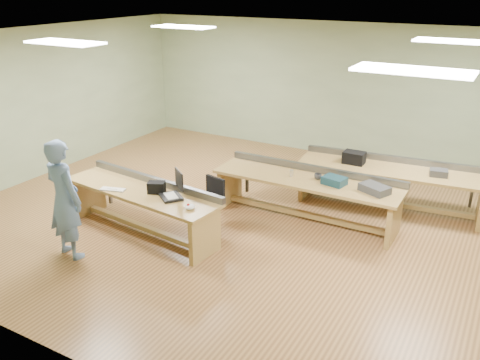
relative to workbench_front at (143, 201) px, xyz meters
The scene contains 22 objects.
floor 2.00m from the workbench_front, 41.16° to the left, with size 10.00×10.00×0.00m, color #99683A.
ceiling 3.11m from the workbench_front, 41.16° to the left, with size 10.00×10.00×0.00m, color silver.
wall_back 5.54m from the workbench_front, 74.62° to the left, with size 10.00×0.04×3.00m, color #97AB81.
wall_front 3.23m from the workbench_front, 62.08° to the right, with size 10.00×0.04×3.00m, color #97AB81.
wall_left 3.89m from the workbench_front, 160.37° to the left, with size 0.04×8.00×3.00m, color #97AB81.
fluor_panels 3.09m from the workbench_front, 41.16° to the left, with size 6.20×3.50×0.03m.
workbench_front is the anchor object (origin of this frame).
workbench_mid 2.73m from the workbench_front, 39.78° to the left, with size 3.17×0.85×0.86m.
workbench_back 4.33m from the workbench_front, 42.49° to the left, with size 3.29×1.17×0.86m.
person 1.26m from the workbench_front, 113.83° to the right, with size 0.66×0.43×1.80m, color #697EAB.
laptop_base 0.64m from the workbench_front, ahead, with size 0.36×0.29×0.04m, color black.
laptop_screen 0.84m from the workbench_front, ahead, with size 0.36×0.02×0.28m, color black.
keyboard 0.50m from the workbench_front, 146.91° to the right, with size 0.40×0.13×0.02m, color beige.
trackball_mouse 1.13m from the workbench_front, 11.92° to the right, with size 0.14×0.17×0.07m, color white.
camera_bag 0.40m from the workbench_front, ahead, with size 0.26×0.17×0.18m, color black.
task_chair 1.08m from the workbench_front, 36.08° to the left, with size 0.56×0.56×0.87m.
parts_bin_teal 3.09m from the workbench_front, 33.47° to the left, with size 0.36×0.27×0.12m, color #12313C.
parts_bin_grey 3.65m from the workbench_front, 27.57° to the left, with size 0.44×0.28×0.12m, color #313133.
mug 2.89m from the workbench_front, 38.19° to the left, with size 0.12×0.12×0.10m, color #313133.
drinks_can 2.50m from the workbench_front, 42.77° to the left, with size 0.06×0.06×0.11m, color silver.
storage_box_back 3.82m from the workbench_front, 48.19° to the left, with size 0.37×0.27×0.21m, color black.
tray_back 4.94m from the workbench_front, 36.26° to the left, with size 0.29×0.21×0.11m, color #313133.
Camera 1 is at (3.53, -6.94, 3.85)m, focal length 38.00 mm.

